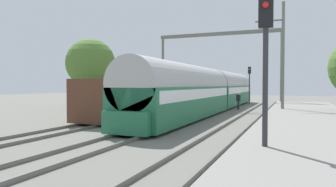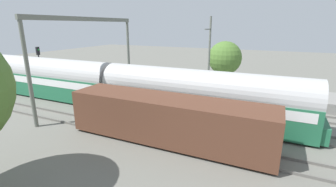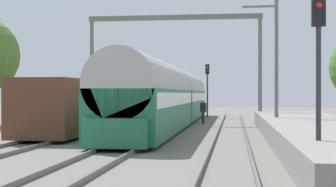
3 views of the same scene
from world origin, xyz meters
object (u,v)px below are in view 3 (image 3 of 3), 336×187
passenger_train (170,96)px  railway_signal_far (207,83)px  freight_car (79,106)px  railway_signal_near (318,58)px  catenary_gantry (174,46)px  person_crossing (203,109)px

passenger_train → railway_signal_far: size_ratio=6.84×
freight_car → railway_signal_far: 20.13m
railway_signal_near → catenary_gantry: 23.90m
passenger_train → railway_signal_near: size_ratio=6.75×
railway_signal_near → railway_signal_far: railway_signal_near is taller
person_crossing → catenary_gantry: bearing=-164.9°
catenary_gantry → railway_signal_near: bearing=-74.0°
passenger_train → person_crossing: bearing=46.2°
freight_car → catenary_gantry: bearing=67.0°
passenger_train → railway_signal_near: (6.56, -20.58, 1.16)m
person_crossing → railway_signal_far: size_ratio=0.36×
railway_signal_far → passenger_train: bearing=-99.3°
railway_signal_far → catenary_gantry: bearing=-101.5°
freight_car → railway_signal_near: bearing=-50.8°
freight_car → catenary_gantry: size_ratio=1.03×
freight_car → person_crossing: (6.24, 9.65, -0.44)m
freight_car → railway_signal_far: bearing=72.4°
railway_signal_far → catenary_gantry: catenary_gantry is taller
person_crossing → railway_signal_near: 23.30m
railway_signal_near → catenary_gantry: catenary_gantry is taller
railway_signal_far → railway_signal_near: bearing=-81.8°
passenger_train → catenary_gantry: (0.00, 2.27, 3.67)m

